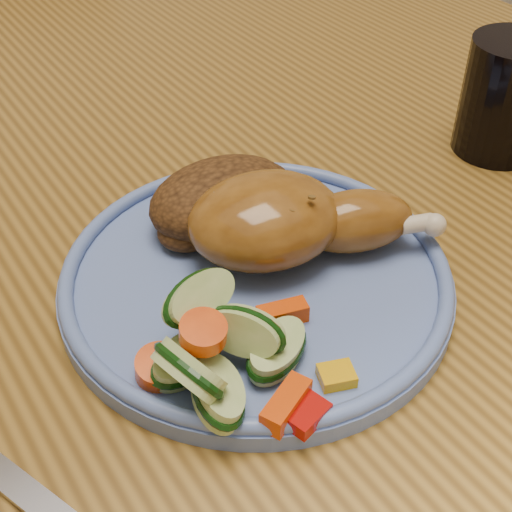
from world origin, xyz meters
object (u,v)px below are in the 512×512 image
drinking_glass (506,97)px  plate (256,281)px  dining_table (244,247)px  chair_far (32,122)px

drinking_glass → plate: bearing=-172.8°
dining_table → chair_far: chair_far is taller
dining_table → plate: size_ratio=5.57×
dining_table → plate: (-0.07, -0.12, 0.09)m
dining_table → chair_far: 0.65m
dining_table → plate: 0.17m
dining_table → drinking_glass: bearing=-25.5°
plate → drinking_glass: size_ratio=2.69×
dining_table → drinking_glass: size_ratio=14.99×
chair_far → plate: chair_far is taller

